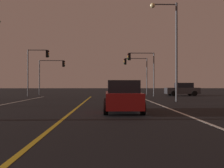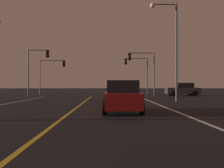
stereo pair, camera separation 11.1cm
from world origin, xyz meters
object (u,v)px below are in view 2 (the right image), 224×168
Objects in this scene: car_lead_same_lane at (122,97)px; street_lamp_right_near at (220,4)px; traffic_light_near_right at (141,64)px; traffic_light_far_right at (136,67)px; traffic_light_near_left at (38,62)px; car_crossing_side at (183,89)px; traffic_light_far_left at (53,69)px; street_lamp_right_far at (170,39)px.

car_lead_same_lane is 6.82m from street_lamp_right_near.
street_lamp_right_near reaches higher than traffic_light_near_right.
traffic_light_far_right reaches higher than car_lead_same_lane.
traffic_light_near_left is at bearing 0.00° from traffic_light_near_right.
car_crossing_side is 0.49× the size of street_lamp_right_near.
street_lamp_right_far is (13.39, -15.38, 1.63)m from traffic_light_far_left.
traffic_light_far_left is at bearing -24.28° from traffic_light_near_right.
street_lamp_right_far is at bearing -89.05° from street_lamp_right_near.
street_lamp_right_near is (13.55, -24.81, 1.72)m from traffic_light_far_left.
street_lamp_right_near is at bearing 94.02° from traffic_light_near_right.
traffic_light_far_right is at bearing -34.86° from car_crossing_side.
street_lamp_right_near is at bearing 78.34° from car_crossing_side.
traffic_light_far_left is 0.58× the size of street_lamp_right_far.
traffic_light_near_left is at bearing 4.70° from car_crossing_side.
traffic_light_near_right reaches higher than car_lead_same_lane.
traffic_light_far_left is (-12.19, 5.50, -0.29)m from traffic_light_near_right.
car_crossing_side is at bearing -101.66° from street_lamp_right_near.
traffic_light_near_left is 0.66× the size of street_lamp_right_near.
car_lead_same_lane is 0.86× the size of traffic_light_far_left.
car_crossing_side is at bearing 4.70° from traffic_light_near_left.
street_lamp_right_far reaches higher than traffic_light_near_left.
car_lead_same_lane is at bearing 81.77° from traffic_light_far_right.
street_lamp_right_far is (1.20, -9.88, 1.34)m from traffic_light_near_right.
street_lamp_right_near is (14.20, -19.31, 1.24)m from traffic_light_near_left.
car_lead_same_lane is at bearing -12.63° from street_lamp_right_near.
car_crossing_side is at bearing -111.34° from street_lamp_right_far.
traffic_light_far_right is at bearing -8.23° from car_lead_same_lane.
street_lamp_right_far reaches higher than traffic_light_near_right.
traffic_light_far_right is 12.14m from traffic_light_far_left.
car_lead_same_lane is at bearing 65.15° from car_crossing_side.
street_lamp_right_far reaches higher than car_crossing_side.
traffic_light_near_left reaches higher than car_lead_same_lane.
street_lamp_right_near reaches higher than street_lamp_right_far.
traffic_light_far_right is 0.61× the size of street_lamp_right_near.
car_lead_same_lane is 0.74× the size of traffic_light_near_left.
traffic_light_far_right reaches higher than traffic_light_far_left.
traffic_light_near_right reaches higher than traffic_light_far_right.
street_lamp_right_near is at bearing 90.95° from street_lamp_right_far.
street_lamp_right_far is at bearing 68.66° from car_crossing_side.
street_lamp_right_near reaches higher than traffic_light_near_left.
traffic_light_far_right is 0.62× the size of street_lamp_right_far.
traffic_light_near_right is 1.09× the size of traffic_light_far_left.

